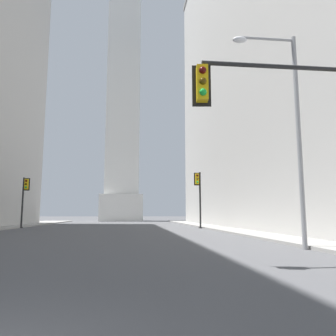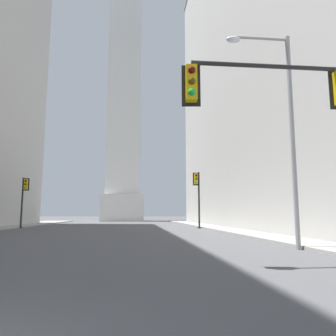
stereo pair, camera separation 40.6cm
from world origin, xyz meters
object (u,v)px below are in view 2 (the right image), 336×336
Objects in this scene: obelisk at (125,73)px; traffic_light_mid_left at (24,195)px; street_lamp at (282,116)px; traffic_light_near_right at (297,108)px; traffic_light_mid_right at (198,191)px.

obelisk is 44.49m from traffic_light_mid_left.
traffic_light_near_right is at bearing -109.50° from street_lamp.
traffic_light_mid_left is at bearing 121.93° from traffic_light_near_right.
traffic_light_near_right is at bearing -82.86° from obelisk.
obelisk is at bearing 104.05° from traffic_light_mid_right.
traffic_light_mid_right is 0.94× the size of traffic_light_near_right.
traffic_light_mid_right is 1.09× the size of traffic_light_mid_left.
traffic_light_mid_left is (-18.10, 2.83, -0.30)m from traffic_light_mid_right.
traffic_light_near_right is 0.66× the size of street_lamp.
traffic_light_mid_right is (8.93, -35.69, -28.26)m from obelisk.
obelisk is 12.67× the size of traffic_light_mid_left.
traffic_light_mid_right is 20.20m from street_lamp.
obelisk is 10.89× the size of traffic_light_near_right.
street_lamp is (17.94, -22.95, 2.13)m from traffic_light_mid_left.
street_lamp is (-0.16, -20.12, 1.83)m from traffic_light_mid_right.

